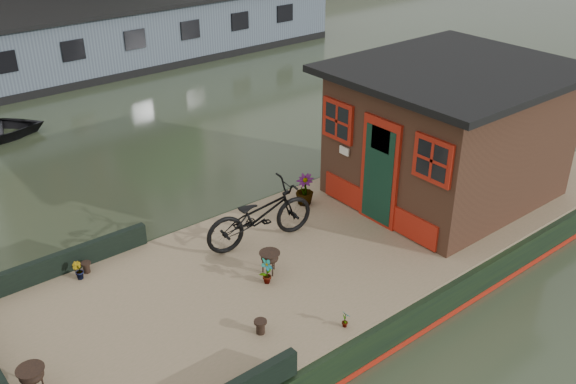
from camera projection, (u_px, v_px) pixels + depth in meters
ground at (357, 261)px, 11.17m from camera, size 120.00×120.00×0.00m
houseboat_hull at (298, 276)px, 10.30m from camera, size 14.01×4.02×0.60m
houseboat_deck at (359, 231)px, 10.88m from camera, size 11.80×3.80×0.05m
bow_bulwark at (68, 350)px, 7.97m from camera, size 3.00×4.00×0.35m
cabin at (449, 131)px, 11.52m from camera, size 4.00×3.50×2.42m
bicycle at (260, 215)px, 10.31m from camera, size 1.97×0.91×1.00m
potted_plant_a at (267, 271)px, 9.41m from camera, size 0.26×0.22×0.42m
potted_plant_b at (78, 271)px, 9.54m from camera, size 0.20×0.20×0.28m
potted_plant_d at (305, 190)px, 11.55m from camera, size 0.41×0.41×0.58m
potted_plant_e at (345, 319)px, 8.56m from camera, size 0.12×0.15×0.27m
brazier_front at (270, 262)px, 9.67m from camera, size 0.45×0.45×0.36m
brazier_rear at (33, 381)px, 7.47m from camera, size 0.37×0.37×0.38m
bollard_port at (86, 267)px, 9.71m from camera, size 0.15×0.15×0.18m
bollard_stbd at (260, 327)px, 8.47m from camera, size 0.18×0.18×0.20m
far_houseboat at (49, 44)px, 20.36m from camera, size 20.40×4.40×2.11m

